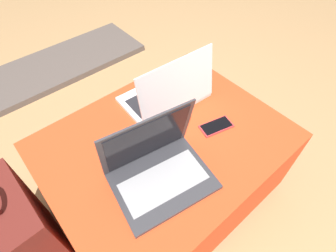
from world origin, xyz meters
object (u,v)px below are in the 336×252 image
(laptop_near, at_px, (158,167))
(cell_phone, at_px, (216,126))
(backpack, at_px, (26,234))
(laptop_far, at_px, (168,93))

(laptop_near, distance_m, cell_phone, 0.33)
(cell_phone, xyz_separation_m, backpack, (-0.81, 0.21, -0.22))
(laptop_far, height_order, backpack, laptop_far)
(laptop_far, bearing_deg, laptop_near, 47.10)
(laptop_far, relative_size, backpack, 0.67)
(laptop_far, bearing_deg, backpack, 5.76)
(laptop_near, height_order, backpack, laptop_near)
(cell_phone, height_order, backpack, backpack)
(backpack, bearing_deg, laptop_near, 62.64)
(laptop_far, distance_m, backpack, 0.80)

